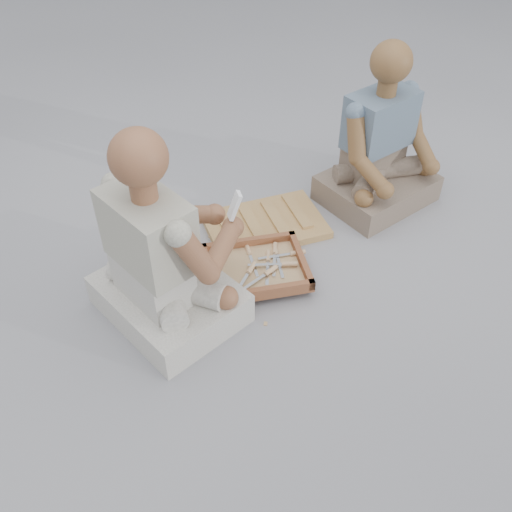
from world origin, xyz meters
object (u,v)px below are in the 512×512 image
companion (380,153)px  tool_tray (256,269)px  craftsman (163,259)px  carved_panel (265,225)px

companion → tool_tray: bearing=7.2°
craftsman → companion: (1.24, 0.29, -0.02)m
craftsman → carved_panel: bearing=100.8°
companion → craftsman: bearing=2.3°
tool_tray → craftsman: (-0.41, -0.02, 0.24)m
carved_panel → tool_tray: bearing=-123.7°
tool_tray → companion: companion is taller
tool_tray → craftsman: 0.48m
carved_panel → craftsman: 0.75m
tool_tray → companion: bearing=18.2°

